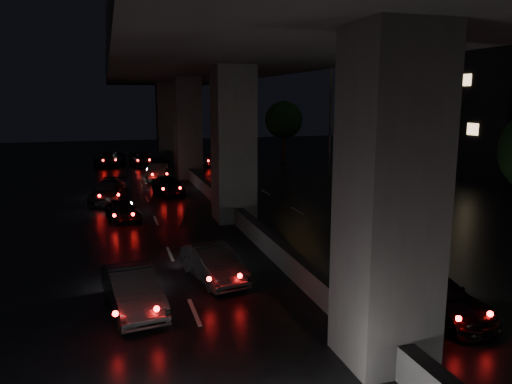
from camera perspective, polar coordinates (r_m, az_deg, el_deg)
name	(u,v)px	position (r m, az deg, el deg)	size (l,w,h in m)	color
ground	(262,246)	(21.93, 0.69, -6.18)	(120.00, 120.00, 0.00)	black
viaduct	(233,58)	(25.89, -2.68, 15.04)	(12.00, 80.00, 10.50)	#343436
median_barrier	(234,212)	(26.48, -2.53, -2.30)	(0.45, 70.00, 0.85)	#343436
building_right_far	(473,86)	(52.06, 23.56, 11.04)	(12.00, 22.00, 15.00)	black
tree_c	(360,129)	(36.46, 11.76, 7.03)	(3.80, 3.80, 6.12)	black
tree_d	(284,120)	(51.09, 3.18, 8.20)	(3.80, 3.80, 6.12)	black
streetlight_far	(325,107)	(41.76, 7.86, 9.59)	(2.52, 0.44, 9.00)	#2D2D33
car_3	(432,295)	(16.00, 19.47, -11.05)	(1.68, 4.13, 1.20)	black
car_4	(133,290)	(15.85, -13.92, -10.78)	(1.36, 3.91, 1.29)	#252629
car_5	(213,263)	(17.89, -4.93, -8.13)	(1.28, 3.66, 1.21)	black
car_6	(123,210)	(27.30, -14.99, -2.02)	(1.27, 3.16, 1.08)	black
car_7	(109,192)	(32.38, -16.47, 0.05)	(1.80, 4.44, 1.29)	black
car_8	(168,185)	(33.79, -10.02, 0.75)	(1.51, 3.76, 1.28)	black
car_9	(157,172)	(40.00, -11.23, 2.23)	(1.37, 3.92, 1.29)	#3E3C35
car_10	(142,159)	(49.17, -12.86, 3.69)	(2.10, 4.55, 1.26)	black
car_11	(109,159)	(49.75, -16.43, 3.64)	(2.22, 4.82, 1.34)	black
car_12	(210,160)	(48.02, -5.31, 3.69)	(1.38, 3.42, 1.16)	#54575B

